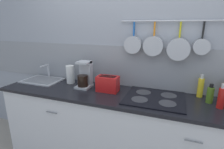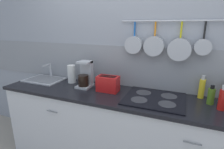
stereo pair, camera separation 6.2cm
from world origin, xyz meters
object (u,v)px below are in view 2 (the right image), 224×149
toaster (108,84)px  bottle_dish_soap (222,99)px  paper_towel_roll (72,74)px  coffee_maker (85,76)px  bottle_olive_oil (211,96)px  bottle_vinegar (202,88)px

toaster → bottle_dish_soap: (1.11, -0.04, 0.01)m
paper_towel_roll → bottle_dish_soap: same height
coffee_maker → bottle_olive_oil: bearing=0.6°
bottle_vinegar → bottle_dish_soap: (0.15, -0.22, -0.01)m
paper_towel_roll → toaster: 0.57m
paper_towel_roll → toaster: paper_towel_roll is taller
toaster → bottle_olive_oil: 1.04m
toaster → paper_towel_roll: bearing=169.3°
coffee_maker → bottle_vinegar: 1.29m
coffee_maker → bottle_dish_soap: bearing=-3.2°
paper_towel_roll → bottle_olive_oil: 1.60m
paper_towel_roll → coffee_maker: coffee_maker is taller
toaster → bottle_vinegar: bearing=10.7°
paper_towel_roll → bottle_olive_oil: bearing=-1.8°
paper_towel_roll → bottle_dish_soap: 1.68m
paper_towel_roll → bottle_vinegar: bottle_vinegar is taller
bottle_vinegar → bottle_olive_oil: size_ratio=1.28×
paper_towel_roll → toaster: bearing=-10.7°
paper_towel_roll → bottle_olive_oil: size_ratio=1.21×
paper_towel_roll → bottle_vinegar: bearing=2.9°
toaster → bottle_olive_oil: bearing=3.0°
paper_towel_roll → bottle_vinegar: size_ratio=0.95×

